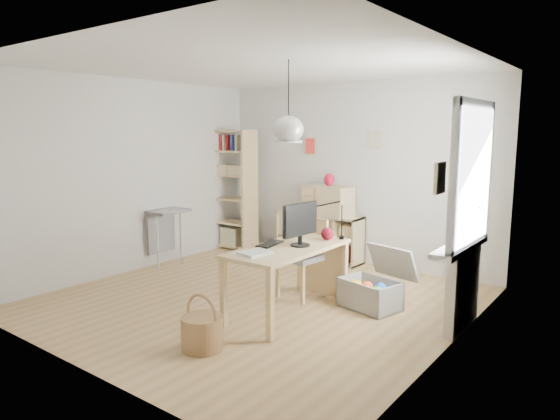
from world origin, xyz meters
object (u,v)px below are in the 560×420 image
Objects in this scene: tall_bookshelf at (232,185)px; chair at (305,252)px; monitor at (300,222)px; drawer_chest at (328,200)px; desk at (288,255)px; storage_chest at (374,288)px; cube_shelf at (319,240)px.

tall_bookshelf is 2.12× the size of chair.
monitor is 2.29m from drawer_chest.
desk is 1.77× the size of storage_chest.
tall_bookshelf is 3.57m from storage_chest.
chair reaches higher than storage_chest.
cube_shelf reaches higher than storage_chest.
monitor reaches higher than drawer_chest.
monitor is 0.69× the size of drawer_chest.
storage_chest is at bearing -34.64° from drawer_chest.
monitor is at bearing -34.67° from tall_bookshelf.
tall_bookshelf is (-2.59, 1.95, 0.43)m from desk.
tall_bookshelf is (-1.56, -0.28, 0.79)m from cube_shelf.
drawer_chest is (1.73, 0.24, -0.15)m from tall_bookshelf.
monitor is at bearing -117.65° from storage_chest.
chair is 1.76× the size of monitor.
tall_bookshelf reaches higher than drawer_chest.
tall_bookshelf reaches higher than desk.
storage_chest is 1.17m from monitor.
cube_shelf is at bearing 123.06° from chair.
storage_chest is at bearing 15.07° from chair.
cube_shelf is 2.61× the size of monitor.
chair is 1.75m from drawer_chest.
desk is at bearing -59.74° from drawer_chest.
storage_chest is (3.25, -1.20, -0.87)m from tall_bookshelf.
monitor reaches higher than cube_shelf.
chair is 1.22× the size of drawer_chest.
desk is 0.38m from monitor.
cube_shelf is (-1.02, 2.23, -0.36)m from desk.
chair is (0.82, -1.62, 0.24)m from cube_shelf.
monitor is (-0.58, -0.65, 0.79)m from storage_chest.
drawer_chest is (-0.85, 2.19, 0.28)m from desk.
desk is 2.48m from cube_shelf.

